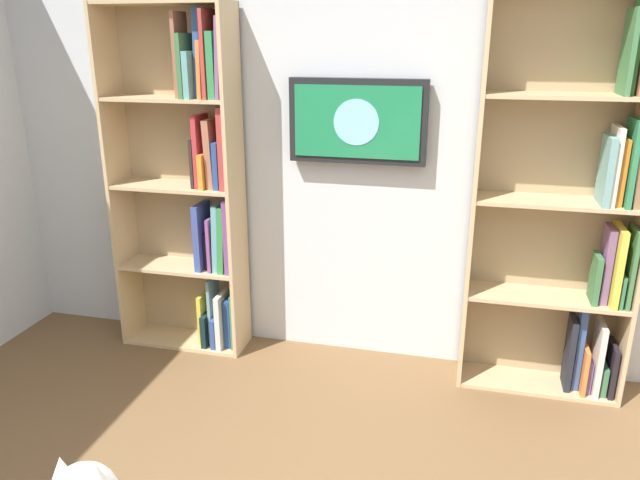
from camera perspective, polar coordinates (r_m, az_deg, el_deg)
wall_back at (r=3.47m, az=3.79°, el=9.97°), size 4.52×0.06×2.70m
bookshelf_left at (r=3.37m, az=23.18°, el=2.71°), size 0.85×0.28×2.14m
bookshelf_right at (r=3.67m, az=-11.78°, el=4.95°), size 0.78×0.28×2.06m
wall_mounted_tv at (r=3.38m, az=3.61°, el=11.12°), size 0.77×0.07×0.46m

